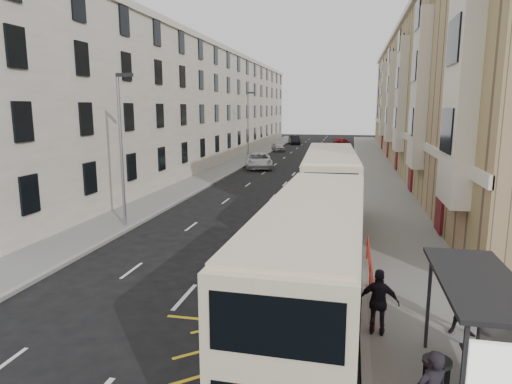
% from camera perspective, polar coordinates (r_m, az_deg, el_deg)
% --- Properties ---
extents(ground, '(200.00, 200.00, 0.00)m').
position_cam_1_polar(ground, '(13.05, -15.46, -19.42)').
color(ground, black).
rests_on(ground, ground).
extents(pavement_right, '(4.00, 120.00, 0.15)m').
position_cam_1_polar(pavement_right, '(40.54, 15.31, 1.16)').
color(pavement_right, slate).
rests_on(pavement_right, ground).
extents(pavement_left, '(3.00, 120.00, 0.15)m').
position_cam_1_polar(pavement_left, '(42.48, -6.04, 1.90)').
color(pavement_left, slate).
rests_on(pavement_left, ground).
extents(kerb_right, '(0.25, 120.00, 0.15)m').
position_cam_1_polar(kerb_right, '(40.47, 12.48, 1.27)').
color(kerb_right, gray).
rests_on(kerb_right, ground).
extents(kerb_left, '(0.25, 120.00, 0.15)m').
position_cam_1_polar(kerb_left, '(42.05, -4.09, 1.84)').
color(kerb_left, gray).
rests_on(kerb_left, ground).
extents(road_markings, '(10.00, 110.00, 0.01)m').
position_cam_1_polar(road_markings, '(55.60, 6.16, 3.87)').
color(road_markings, silver).
rests_on(road_markings, ground).
extents(terrace_right, '(10.75, 79.00, 15.25)m').
position_cam_1_polar(terrace_right, '(56.15, 21.94, 10.93)').
color(terrace_right, tan).
rests_on(terrace_right, ground).
extents(terrace_left, '(9.18, 79.00, 13.25)m').
position_cam_1_polar(terrace_left, '(58.58, -7.07, 10.57)').
color(terrace_left, silver).
rests_on(terrace_left, ground).
extents(bus_shelter, '(1.65, 4.25, 2.70)m').
position_cam_1_polar(bus_shelter, '(10.89, 27.05, -13.94)').
color(bus_shelter, black).
rests_on(bus_shelter, pavement_right).
extents(guard_railing, '(0.06, 6.56, 1.01)m').
position_cam_1_polar(guard_railing, '(16.69, 14.11, -9.30)').
color(guard_railing, '#AC1F0F').
rests_on(guard_railing, pavement_right).
extents(street_lamp_near, '(0.93, 0.18, 8.00)m').
position_cam_1_polar(street_lamp_near, '(24.99, -16.44, 6.00)').
color(street_lamp_near, gray).
rests_on(street_lamp_near, pavement_left).
extents(street_lamp_far, '(0.93, 0.18, 8.00)m').
position_cam_1_polar(street_lamp_far, '(53.31, -0.96, 8.64)').
color(street_lamp_far, gray).
rests_on(street_lamp_far, pavement_left).
extents(double_decker_front, '(2.64, 10.40, 4.13)m').
position_cam_1_polar(double_decker_front, '(12.02, 7.14, -10.69)').
color(double_decker_front, beige).
rests_on(double_decker_front, ground).
extents(double_decker_rear, '(2.99, 10.84, 4.28)m').
position_cam_1_polar(double_decker_rear, '(23.43, 9.21, -0.04)').
color(double_decker_rear, beige).
rests_on(double_decker_rear, ground).
extents(litter_bin, '(0.62, 0.62, 1.02)m').
position_cam_1_polar(litter_bin, '(11.24, 21.55, -21.09)').
color(litter_bin, black).
rests_on(litter_bin, pavement_right).
extents(pedestrian_mid, '(0.98, 0.79, 1.89)m').
position_cam_1_polar(pedestrian_mid, '(14.24, 24.99, -12.53)').
color(pedestrian_mid, black).
rests_on(pedestrian_mid, pavement_right).
extents(pedestrian_far, '(1.15, 0.58, 1.90)m').
position_cam_1_polar(pedestrian_far, '(13.49, 15.11, -13.14)').
color(pedestrian_far, black).
rests_on(pedestrian_far, pavement_right).
extents(white_van, '(4.00, 6.32, 1.63)m').
position_cam_1_polar(white_van, '(48.66, 0.37, 3.93)').
color(white_van, silver).
rests_on(white_van, ground).
extents(car_silver, '(2.75, 4.05, 1.28)m').
position_cam_1_polar(car_silver, '(67.74, 2.77, 5.65)').
color(car_silver, '#B0B2B8').
rests_on(car_silver, ground).
extents(car_dark, '(2.70, 4.86, 1.52)m').
position_cam_1_polar(car_dark, '(81.15, 4.80, 6.53)').
color(car_dark, black).
rests_on(car_dark, ground).
extents(car_red, '(3.21, 5.38, 1.46)m').
position_cam_1_polar(car_red, '(76.10, 10.64, 6.09)').
color(car_red, '#A10910').
rests_on(car_red, ground).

